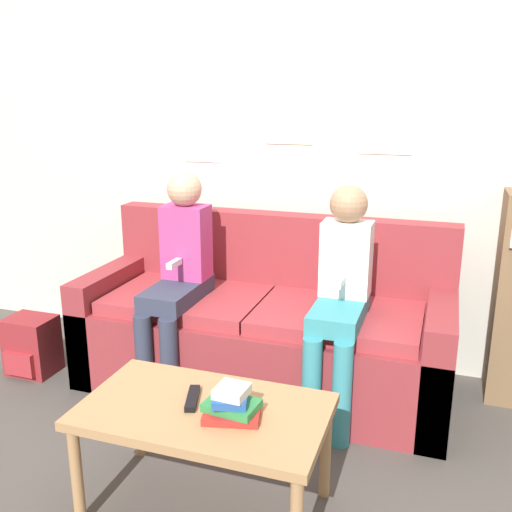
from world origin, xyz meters
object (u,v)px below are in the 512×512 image
object	(u,v)px
coffee_table	(204,419)
tv_remote	(193,398)
couch	(264,331)
backpack	(32,346)
person_right	(341,291)
person_left	(178,271)

from	to	relation	value
coffee_table	tv_remote	world-z (taller)	tv_remote
couch	coffee_table	size ratio (longest dim) A/B	2.15
coffee_table	tv_remote	xyz separation A→B (m)	(-0.06, 0.03, 0.06)
backpack	person_right	bearing A→B (deg)	4.22
couch	person_right	distance (m)	0.59
person_right	tv_remote	world-z (taller)	person_right
tv_remote	coffee_table	bearing A→B (deg)	-42.52
person_left	tv_remote	distance (m)	0.97
coffee_table	backpack	size ratio (longest dim) A/B	2.74
couch	backpack	world-z (taller)	couch
person_right	backpack	xyz separation A→B (m)	(-1.75, -0.13, -0.49)
tv_remote	backpack	size ratio (longest dim) A/B	0.52
person_left	tv_remote	xyz separation A→B (m)	(0.46, -0.83, -0.21)
person_right	backpack	world-z (taller)	person_right
couch	backpack	xyz separation A→B (m)	(-1.31, -0.31, -0.14)
coffee_table	person_left	world-z (taller)	person_left
person_right	couch	bearing A→B (deg)	157.45
couch	person_left	bearing A→B (deg)	-156.64
coffee_table	person_right	size ratio (longest dim) A/B	0.80
person_left	backpack	xyz separation A→B (m)	(-0.89, -0.13, -0.50)
couch	coffee_table	xyz separation A→B (m)	(0.10, -1.04, 0.08)
person_left	person_right	world-z (taller)	person_left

